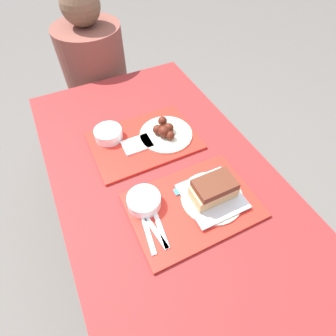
% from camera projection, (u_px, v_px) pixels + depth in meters
% --- Properties ---
extents(ground_plane, '(12.00, 12.00, 0.00)m').
position_uv_depth(ground_plane, '(165.00, 247.00, 1.63)').
color(ground_plane, '#605B56').
extents(picnic_table, '(0.82, 1.44, 0.76)m').
position_uv_depth(picnic_table, '(163.00, 188.00, 1.12)').
color(picnic_table, maroon).
rests_on(picnic_table, ground_plane).
extents(picnic_bench_far, '(0.78, 0.28, 0.45)m').
position_uv_depth(picnic_bench_far, '(107.00, 111.00, 1.86)').
color(picnic_bench_far, maroon).
rests_on(picnic_bench_far, ground_plane).
extents(tray_near, '(0.45, 0.31, 0.01)m').
position_uv_depth(tray_near, '(193.00, 205.00, 0.93)').
color(tray_near, red).
rests_on(tray_near, picnic_table).
extents(tray_far, '(0.45, 0.31, 0.01)m').
position_uv_depth(tray_far, '(144.00, 141.00, 1.13)').
color(tray_far, red).
rests_on(tray_far, picnic_table).
extents(bowl_coleslaw_near, '(0.12, 0.12, 0.05)m').
position_uv_depth(bowl_coleslaw_near, '(144.00, 201.00, 0.91)').
color(bowl_coleslaw_near, white).
rests_on(bowl_coleslaw_near, tray_near).
extents(brisket_sandwich_plate, '(0.22, 0.22, 0.10)m').
position_uv_depth(brisket_sandwich_plate, '(213.00, 192.00, 0.92)').
color(brisket_sandwich_plate, beige).
rests_on(brisket_sandwich_plate, tray_near).
extents(plastic_fork_near, '(0.04, 0.17, 0.00)m').
position_uv_depth(plastic_fork_near, '(153.00, 228.00, 0.87)').
color(plastic_fork_near, white).
rests_on(plastic_fork_near, tray_near).
extents(plastic_knife_near, '(0.04, 0.17, 0.00)m').
position_uv_depth(plastic_knife_near, '(159.00, 225.00, 0.87)').
color(plastic_knife_near, white).
rests_on(plastic_knife_near, tray_near).
extents(plastic_spoon_near, '(0.04, 0.17, 0.00)m').
position_uv_depth(plastic_spoon_near, '(147.00, 231.00, 0.86)').
color(plastic_spoon_near, white).
rests_on(plastic_spoon_near, tray_near).
extents(condiment_packet, '(0.04, 0.03, 0.01)m').
position_uv_depth(condiment_packet, '(179.00, 191.00, 0.96)').
color(condiment_packet, teal).
rests_on(condiment_packet, tray_near).
extents(bowl_coleslaw_far, '(0.12, 0.12, 0.05)m').
position_uv_depth(bowl_coleslaw_far, '(108.00, 133.00, 1.12)').
color(bowl_coleslaw_far, white).
rests_on(bowl_coleslaw_far, tray_far).
extents(wings_plate_far, '(0.23, 0.23, 0.06)m').
position_uv_depth(wings_plate_far, '(165.00, 132.00, 1.13)').
color(wings_plate_far, beige).
rests_on(wings_plate_far, tray_far).
extents(napkin_far, '(0.12, 0.09, 0.01)m').
position_uv_depth(napkin_far, '(137.00, 144.00, 1.11)').
color(napkin_far, white).
rests_on(napkin_far, tray_far).
extents(person_seated_across, '(0.38, 0.38, 0.71)m').
position_uv_depth(person_seated_across, '(94.00, 64.00, 1.57)').
color(person_seated_across, brown).
rests_on(person_seated_across, picnic_bench_far).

